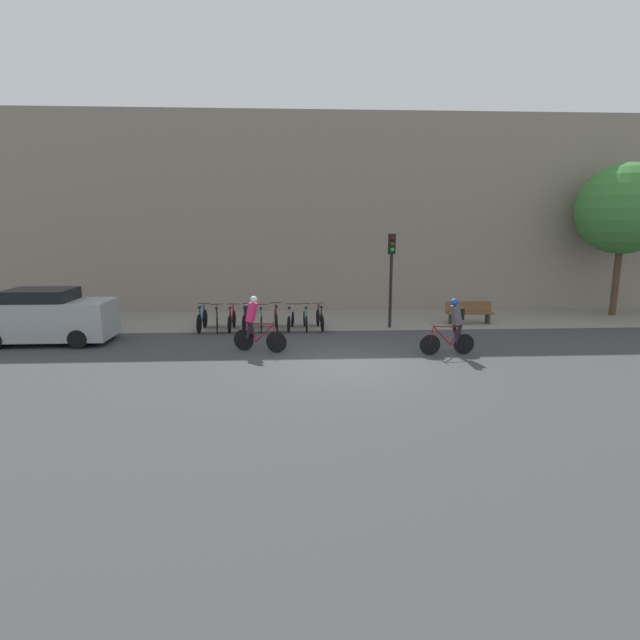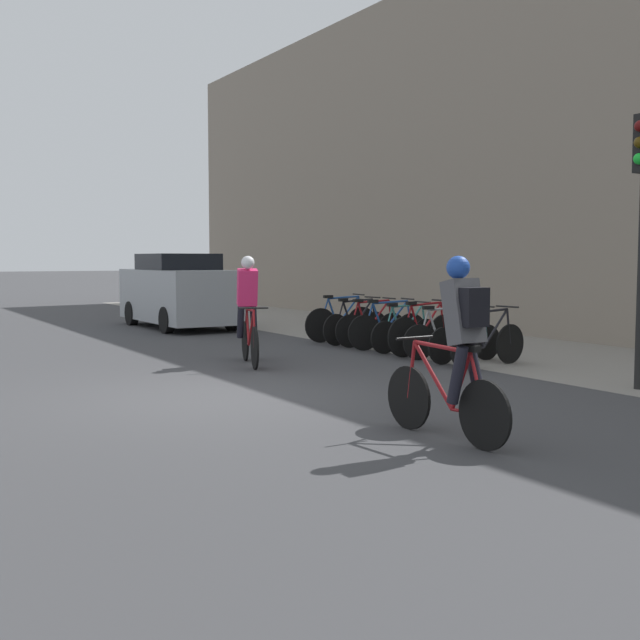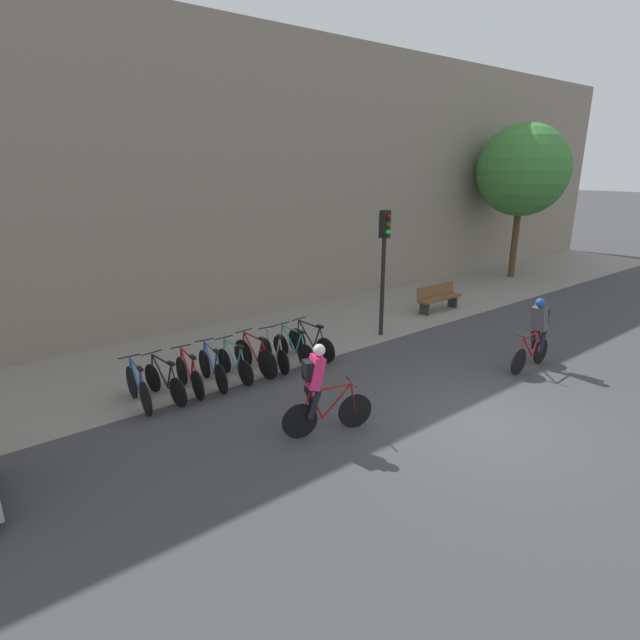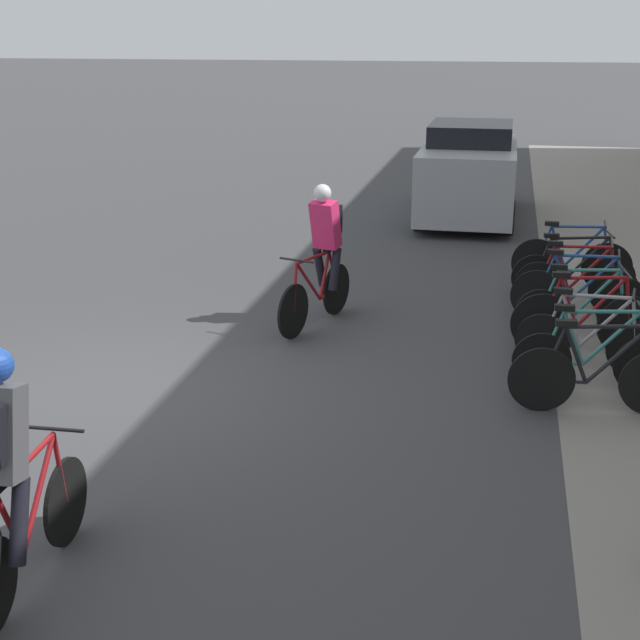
% 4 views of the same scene
% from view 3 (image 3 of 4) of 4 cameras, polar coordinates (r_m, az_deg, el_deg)
% --- Properties ---
extents(ground, '(200.00, 200.00, 0.00)m').
position_cam_3_polar(ground, '(10.39, 18.07, -11.12)').
color(ground, '#3D3D3F').
extents(kerb_strip, '(44.00, 4.50, 0.01)m').
position_cam_3_polar(kerb_strip, '(14.78, -4.03, -1.69)').
color(kerb_strip, gray).
rests_on(kerb_strip, ground).
extents(building_facade, '(44.00, 0.60, 8.84)m').
position_cam_3_polar(building_facade, '(16.16, -9.71, 15.71)').
color(building_facade, gray).
rests_on(building_facade, ground).
extents(cyclist_pink, '(1.71, 0.65, 1.78)m').
position_cam_3_polar(cyclist_pink, '(9.10, -0.14, -7.73)').
color(cyclist_pink, black).
rests_on(cyclist_pink, ground).
extents(cyclist_grey, '(1.73, 0.46, 1.76)m').
position_cam_3_polar(cyclist_grey, '(13.22, 23.53, -1.13)').
color(cyclist_grey, black).
rests_on(cyclist_grey, ground).
extents(parked_bike_0, '(0.46, 1.69, 0.99)m').
position_cam_3_polar(parked_bike_0, '(11.00, -20.06, -7.30)').
color(parked_bike_0, black).
rests_on(parked_bike_0, ground).
extents(parked_bike_1, '(0.46, 1.68, 0.95)m').
position_cam_3_polar(parked_bike_1, '(11.16, -17.32, -6.78)').
color(parked_bike_1, black).
rests_on(parked_bike_1, ground).
extents(parked_bike_2, '(0.46, 1.61, 0.96)m').
position_cam_3_polar(parked_bike_2, '(11.35, -14.71, -6.13)').
color(parked_bike_2, black).
rests_on(parked_bike_2, ground).
extents(parked_bike_3, '(0.46, 1.70, 0.97)m').
position_cam_3_polar(parked_bike_3, '(11.56, -12.19, -5.47)').
color(parked_bike_3, black).
rests_on(parked_bike_3, ground).
extents(parked_bike_4, '(0.46, 1.57, 0.94)m').
position_cam_3_polar(parked_bike_4, '(11.80, -9.75, -4.97)').
color(parked_bike_4, black).
rests_on(parked_bike_4, ground).
extents(parked_bike_5, '(0.46, 1.69, 0.99)m').
position_cam_3_polar(parked_bike_5, '(12.04, -7.43, -4.20)').
color(parked_bike_5, black).
rests_on(parked_bike_5, ground).
extents(parked_bike_6, '(0.46, 1.58, 0.94)m').
position_cam_3_polar(parked_bike_6, '(12.32, -5.21, -3.78)').
color(parked_bike_6, black).
rests_on(parked_bike_6, ground).
extents(parked_bike_7, '(0.46, 1.63, 0.94)m').
position_cam_3_polar(parked_bike_7, '(12.62, -3.08, -3.22)').
color(parked_bike_7, black).
rests_on(parked_bike_7, ground).
extents(parked_bike_8, '(0.46, 1.71, 0.96)m').
position_cam_3_polar(parked_bike_8, '(12.92, -1.06, -2.62)').
color(parked_bike_8, black).
rests_on(parked_bike_8, ground).
extents(traffic_light_pole, '(0.26, 0.30, 3.61)m').
position_cam_3_polar(traffic_light_pole, '(14.28, 7.34, 7.89)').
color(traffic_light_pole, black).
rests_on(traffic_light_pole, ground).
extents(bench, '(1.89, 0.44, 0.89)m').
position_cam_3_polar(bench, '(17.57, 13.36, 2.56)').
color(bench, brown).
rests_on(bench, ground).
extents(street_tree_0, '(3.85, 3.85, 6.53)m').
position_cam_3_polar(street_tree_0, '(23.67, 22.17, 15.56)').
color(street_tree_0, '#4C3823').
rests_on(street_tree_0, ground).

